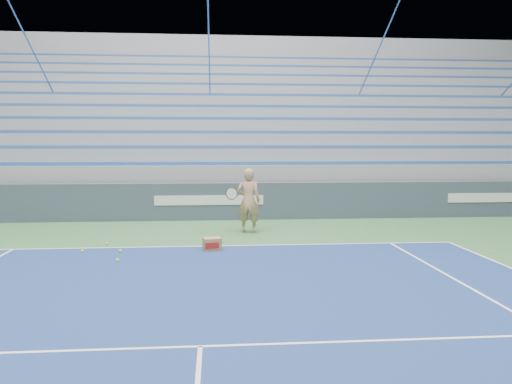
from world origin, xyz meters
TOP-DOWN VIEW (x-y plane):
  - sponsor_barrier at (0.00, 15.88)m, footprint 30.00×0.32m
  - bleachers at (0.00, 21.60)m, footprint 31.00×9.15m
  - tennis_player at (1.02, 13.61)m, footprint 0.94×0.88m
  - ball_box at (0.10, 11.46)m, footprint 0.42×0.35m
  - tennis_ball_0 at (-2.23, 12.25)m, footprint 0.07×0.07m
  - tennis_ball_1 at (-1.69, 10.57)m, footprint 0.07×0.07m
  - tennis_ball_2 at (-2.58, 11.47)m, footprint 0.07×0.07m
  - tennis_ball_3 at (-0.07, 11.76)m, footprint 0.07×0.07m
  - tennis_ball_4 at (-1.79, 11.41)m, footprint 0.07×0.07m

SIDE VIEW (x-z plane):
  - tennis_ball_0 at x=-2.23m, z-range 0.00..0.07m
  - tennis_ball_1 at x=-1.69m, z-range 0.00..0.07m
  - tennis_ball_2 at x=-2.58m, z-range 0.00..0.07m
  - tennis_ball_3 at x=-0.07m, z-range 0.00..0.07m
  - tennis_ball_4 at x=-1.79m, z-range 0.00..0.07m
  - ball_box at x=0.10m, z-range 0.00..0.27m
  - sponsor_barrier at x=0.00m, z-range 0.00..1.10m
  - tennis_player at x=1.02m, z-range 0.00..1.64m
  - bleachers at x=0.00m, z-range -1.29..6.01m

